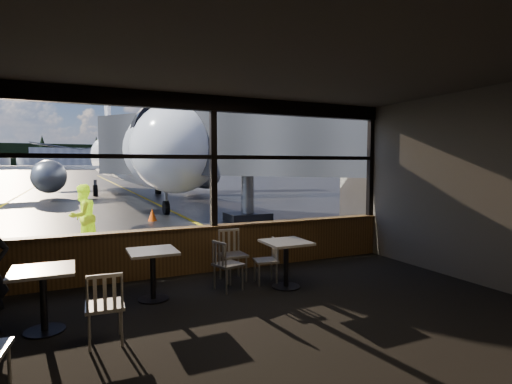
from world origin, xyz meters
TOP-DOWN VIEW (x-y plane):
  - ground_plane at (0.00, 120.00)m, footprint 520.00×520.00m
  - carpet_floor at (0.00, -3.00)m, footprint 8.00×6.00m
  - ceiling at (0.00, -3.00)m, footprint 8.00×6.00m
  - wall_right at (4.00, -3.00)m, footprint 0.04×6.00m
  - window_sill at (0.00, 0.00)m, footprint 8.00×0.28m
  - window_header at (0.00, 0.00)m, footprint 8.00×0.18m
  - mullion_centre at (0.00, 0.00)m, footprint 0.12×0.12m
  - mullion_right at (3.95, 0.00)m, footprint 0.12×0.12m
  - window_transom at (0.00, 0.00)m, footprint 8.00×0.10m
  - airliner at (0.89, 20.79)m, footprint 28.23×33.69m
  - jet_bridge at (3.60, 5.50)m, footprint 9.60×11.74m
  - cafe_table_near at (0.79, -1.57)m, footprint 0.75×0.75m
  - cafe_table_mid at (-1.44, -1.26)m, footprint 0.73×0.73m
  - cafe_table_left at (-2.93, -1.91)m, footprint 0.75×0.75m
  - chair_near_e at (0.57, -1.21)m, footprint 0.53×0.53m
  - chair_near_w at (-0.18, -1.29)m, footprint 0.60×0.60m
  - chair_near_n at (0.10, -0.81)m, footprint 0.53×0.53m
  - chair_mid_s at (-2.24, -2.59)m, footprint 0.52×0.52m
  - ground_crew at (-2.36, 3.56)m, footprint 1.01×1.00m
  - cone_nose at (0.13, 7.77)m, footprint 0.33×0.33m
  - terminal_annex at (10.00, 2.50)m, footprint 5.00×7.00m
  - hangar_mid at (0.00, 185.00)m, footprint 38.00×15.00m
  - hangar_right at (60.00, 178.00)m, footprint 50.00×20.00m
  - fuel_tank_b at (-20.00, 182.00)m, footprint 8.00×8.00m
  - fuel_tank_c at (-10.00, 182.00)m, footprint 8.00×8.00m
  - treeline at (0.00, 210.00)m, footprint 360.00×3.00m

SIDE VIEW (x-z plane):
  - ground_plane at x=0.00m, z-range 0.00..0.00m
  - carpet_floor at x=0.00m, z-range 0.01..0.01m
  - cone_nose at x=0.13m, z-range 0.00..0.46m
  - cafe_table_mid at x=-1.44m, z-range 0.00..0.80m
  - cafe_table_near at x=0.79m, z-range 0.00..0.82m
  - cafe_table_left at x=-2.93m, z-range 0.00..0.83m
  - chair_near_e at x=0.57m, z-range 0.00..0.83m
  - chair_near_w at x=-0.18m, z-range 0.00..0.88m
  - window_sill at x=0.00m, z-range 0.00..0.90m
  - chair_mid_s at x=-2.24m, z-range 0.00..0.91m
  - chair_near_n at x=0.10m, z-range 0.00..0.95m
  - ground_crew at x=-2.36m, z-range 0.00..1.65m
  - wall_right at x=4.00m, z-range 0.00..3.50m
  - mullion_centre at x=0.00m, z-range 0.90..3.50m
  - mullion_right at x=3.95m, z-range 0.90..3.50m
  - window_transom at x=0.00m, z-range 2.26..2.34m
  - jet_bridge at x=3.60m, z-range 0.00..5.12m
  - terminal_annex at x=10.00m, z-range 0.00..6.00m
  - fuel_tank_b at x=-20.00m, z-range 0.00..6.00m
  - fuel_tank_c at x=-10.00m, z-range 0.00..6.00m
  - window_header at x=0.00m, z-range 3.20..3.50m
  - ceiling at x=0.00m, z-range 3.48..3.52m
  - hangar_mid at x=0.00m, z-range 0.00..10.00m
  - airliner at x=0.89m, z-range 0.00..10.17m
  - hangar_right at x=60.00m, z-range 0.00..12.00m
  - treeline at x=0.00m, z-range 0.00..12.00m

